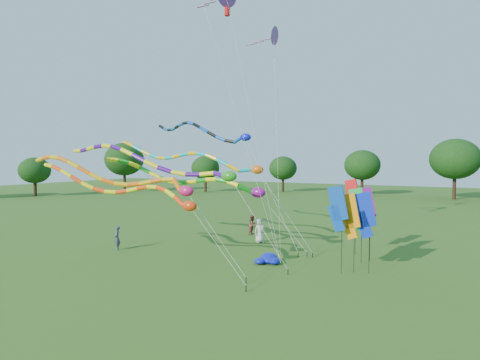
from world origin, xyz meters
The scene contains 18 objects.
ground centered at (0.00, 0.00, 0.00)m, with size 160.00×160.00×0.00m, color #255015.
tube_kite_red centered at (-4.26, -0.31, 4.36)m, with size 12.99×1.24×6.32m.
tube_kite_orange centered at (-5.04, 0.08, 5.00)m, with size 13.48×1.85×6.81m.
tube_kite_purple centered at (-5.18, 3.05, 5.79)m, with size 16.41×1.12×7.66m.
tube_kite_blue centered at (-5.67, 9.01, 8.06)m, with size 14.29×4.65×9.55m.
tube_kite_cyan centered at (-4.44, 6.58, 5.97)m, with size 14.53×1.16×7.93m.
tube_kite_green centered at (-4.16, 6.06, 4.56)m, with size 14.11×2.38×6.69m.
delta_kite_high_c centered at (-0.88, 10.69, 14.90)m, with size 5.64×7.39×16.43m.
banner_pole_red centered at (5.24, 9.12, 3.54)m, with size 1.13×0.43×4.81m.
banner_pole_orange centered at (6.04, 5.04, 2.99)m, with size 1.15×0.32×4.25m.
banner_pole_blue_a centered at (5.48, 4.55, 3.42)m, with size 1.16×0.16×4.68m.
banner_pole_green centered at (5.97, 7.21, 3.14)m, with size 1.16×0.16×4.40m.
banner_pole_blue_b centered at (6.76, 5.22, 3.08)m, with size 1.16×0.17×4.34m.
banner_pole_violet centered at (6.33, 7.88, 3.18)m, with size 1.09×0.56×4.44m.
blue_nylon_heap centered at (1.44, 4.36, 0.24)m, with size 1.60×1.28×0.52m.
person_a centered at (-1.42, 9.63, 0.88)m, with size 0.86×0.56×1.76m, color beige.
person_b centered at (-8.76, 3.00, 0.79)m, with size 0.58×0.38×1.58m, color #3C4355.
person_c centered at (-3.22, 12.12, 0.79)m, with size 0.76×0.59×1.57m, color brown.
Camera 1 is at (10.82, -16.37, 6.03)m, focal length 30.00 mm.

